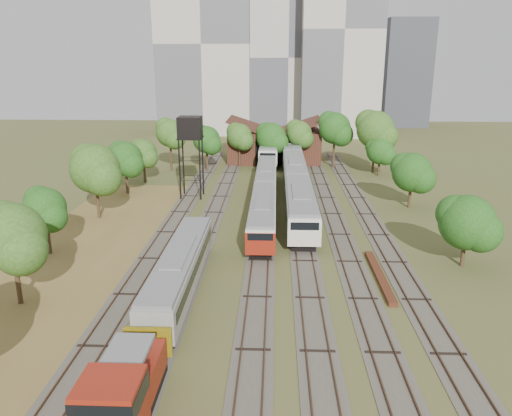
{
  "coord_description": "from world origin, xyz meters",
  "views": [
    {
      "loc": [
        -0.73,
        -31.27,
        17.3
      ],
      "look_at": [
        -2.73,
        18.75,
        2.5
      ],
      "focal_mm": 35.0,
      "sensor_mm": 36.0,
      "label": 1
    }
  ],
  "objects_px": {
    "railcar_red_set": "(265,194)",
    "shunter_locomotive": "(123,394)",
    "water_tower": "(190,130)",
    "railcar_green_set": "(295,173)"
  },
  "relations": [
    {
      "from": "railcar_green_set",
      "to": "water_tower",
      "type": "xyz_separation_m",
      "value": [
        -13.69,
        -5.82,
        6.82
      ]
    },
    {
      "from": "railcar_red_set",
      "to": "shunter_locomotive",
      "type": "bearing_deg",
      "value": -98.95
    },
    {
      "from": "railcar_red_set",
      "to": "water_tower",
      "type": "height_order",
      "value": "water_tower"
    },
    {
      "from": "railcar_red_set",
      "to": "shunter_locomotive",
      "type": "distance_m",
      "value": 38.57
    },
    {
      "from": "railcar_red_set",
      "to": "water_tower",
      "type": "distance_m",
      "value": 12.98
    },
    {
      "from": "railcar_red_set",
      "to": "railcar_green_set",
      "type": "height_order",
      "value": "railcar_green_set"
    },
    {
      "from": "railcar_green_set",
      "to": "shunter_locomotive",
      "type": "bearing_deg",
      "value": -101.57
    },
    {
      "from": "railcar_red_set",
      "to": "shunter_locomotive",
      "type": "relative_size",
      "value": 4.27
    },
    {
      "from": "railcar_green_set",
      "to": "water_tower",
      "type": "bearing_deg",
      "value": -156.95
    },
    {
      "from": "railcar_red_set",
      "to": "water_tower",
      "type": "relative_size",
      "value": 3.28
    }
  ]
}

